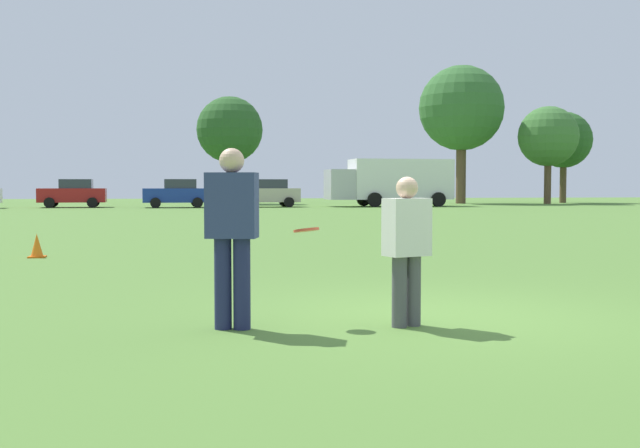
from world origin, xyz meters
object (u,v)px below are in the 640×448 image
parked_car_mid_right (268,193)px  player_thrower (232,227)px  parked_car_mid_left (73,193)px  traffic_cone (37,246)px  frisbee (306,230)px  parked_car_center (177,193)px  box_truck (392,180)px  player_defender (407,243)px

parked_car_mid_right → player_thrower: bearing=-95.5°
parked_car_mid_left → parked_car_mid_right: size_ratio=1.00×
parked_car_mid_left → parked_car_mid_right: 12.53m
traffic_cone → parked_car_mid_right: parked_car_mid_right is taller
frisbee → parked_car_center: 42.45m
frisbee → parked_car_center: size_ratio=0.06×
parked_car_mid_right → box_truck: box_truck is taller
player_defender → frisbee: size_ratio=5.61×
frisbee → box_truck: size_ratio=0.03×
traffic_cone → parked_car_center: 34.27m
parked_car_center → box_truck: size_ratio=0.50×
player_thrower → parked_car_mid_left: 44.64m
parked_car_mid_left → parked_car_mid_right: same height
frisbee → parked_car_center: (-2.51, 42.37, -0.06)m
player_defender → traffic_cone: (-5.31, 8.43, -0.63)m
frisbee → box_truck: bearing=74.7°
frisbee → player_defender: bearing=-15.4°
player_thrower → traffic_cone: 9.06m
frisbee → parked_car_mid_left: size_ratio=0.06×
traffic_cone → parked_car_mid_left: 35.88m
player_thrower → parked_car_mid_left: bearing=100.8°
frisbee → parked_car_mid_right: 42.83m
frisbee → box_truck: 44.54m
parked_car_mid_right → box_truck: 8.48m
player_thrower → box_truck: 44.90m
player_thrower → parked_car_center: bearing=92.3°
player_defender → frisbee: player_defender is taller
parked_car_mid_left → parked_car_center: 6.76m
traffic_cone → box_truck: size_ratio=0.06×
parked_car_mid_right → parked_car_mid_left: bearing=175.4°
player_defender → box_truck: bearing=76.0°
frisbee → traffic_cone: size_ratio=0.57×
player_defender → frisbee: bearing=164.6°
parked_car_mid_right → box_truck: bearing=1.7°
parked_car_mid_left → box_truck: box_truck is taller
player_defender → box_truck: box_truck is taller
parked_car_mid_left → parked_car_center: bearing=-11.3°
player_defender → parked_car_mid_right: 43.04m
player_thrower → box_truck: box_truck is taller
traffic_cone → box_truck: bearing=65.2°
parked_car_center → box_truck: (14.30, 0.58, 0.83)m
parked_car_mid_left → player_defender: bearing=-77.0°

